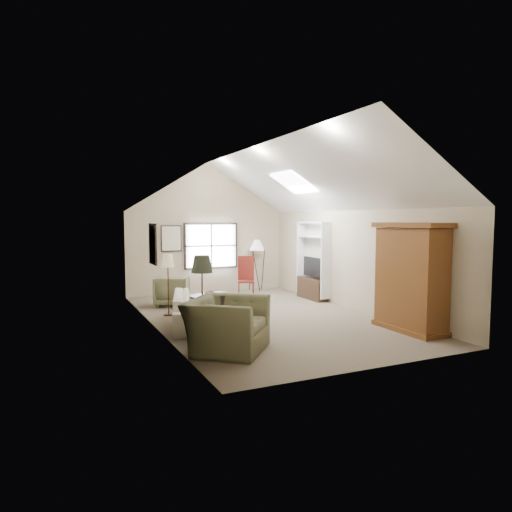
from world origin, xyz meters
name	(u,v)px	position (x,y,z in m)	size (l,w,h in m)	color
room_shell	(263,178)	(0.00, 0.00, 3.21)	(5.01, 8.01, 4.00)	#706450
window	(211,246)	(0.10, 3.96, 1.45)	(1.72, 0.08, 1.42)	black
skylight	(294,182)	(1.30, 0.90, 3.22)	(0.80, 1.20, 0.52)	white
wall_art	(163,241)	(-1.88, 1.94, 1.73)	(1.97, 3.71, 0.88)	black
armoire	(411,277)	(2.18, -2.40, 1.10)	(0.60, 1.50, 2.20)	brown
tv_alcove	(313,259)	(2.34, 1.60, 1.15)	(0.32, 1.30, 2.10)	white
media_console	(312,289)	(2.32, 1.60, 0.30)	(0.34, 1.18, 0.60)	#382316
tv_panel	(313,267)	(2.32, 1.60, 0.92)	(0.05, 0.90, 0.55)	black
sofa	(196,309)	(-1.65, -0.07, 0.34)	(2.36, 0.92, 0.69)	beige
armchair_near	(227,325)	(-1.73, -2.17, 0.45)	(1.40, 1.22, 0.91)	#696949
armchair_far	(172,291)	(-1.57, 2.30, 0.40)	(0.85, 0.88, 0.80)	#6C6E4D
coffee_table	(209,305)	(-1.09, 0.68, 0.25)	(0.99, 0.55, 0.51)	#321F14
bowl	(209,293)	(-1.09, 0.68, 0.54)	(0.24, 0.24, 0.06)	#332015
side_table	(227,327)	(-1.55, -1.67, 0.30)	(0.59, 0.59, 0.59)	#3B2B18
side_chair	(246,278)	(0.62, 2.44, 0.61)	(0.47, 0.47, 1.21)	maroon
tripod_lamp	(257,265)	(1.54, 3.70, 0.82)	(0.48, 0.48, 1.64)	white
dark_lamp	(202,298)	(-1.95, -1.47, 0.82)	(0.39, 0.39, 1.65)	black
tan_lamp	(168,284)	(-1.95, 1.13, 0.74)	(0.30, 0.30, 1.48)	tan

